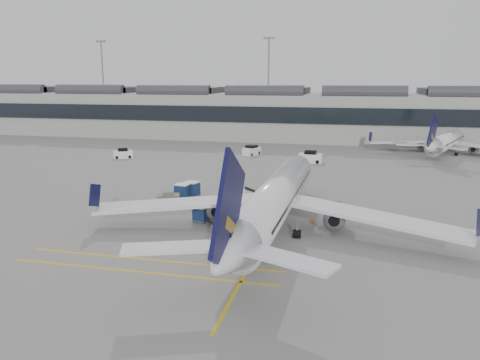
% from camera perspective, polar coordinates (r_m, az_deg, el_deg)
% --- Properties ---
extents(ground, '(220.00, 220.00, 0.00)m').
position_cam_1_polar(ground, '(49.03, -8.06, -5.16)').
color(ground, gray).
rests_on(ground, ground).
extents(terminal, '(200.00, 20.45, 12.40)m').
position_cam_1_polar(terminal, '(117.04, 4.70, 8.11)').
color(terminal, '#9E9E99').
rests_on(terminal, ground).
extents(light_masts, '(113.00, 0.60, 25.45)m').
position_cam_1_polar(light_masts, '(130.90, 4.96, 12.20)').
color(light_masts, slate).
rests_on(light_masts, ground).
extents(apron_markings, '(0.25, 60.00, 0.01)m').
position_cam_1_polar(apron_markings, '(55.96, 5.30, -2.88)').
color(apron_markings, gold).
rests_on(apron_markings, ground).
extents(airliner_main, '(36.10, 39.47, 10.49)m').
position_cam_1_polar(airliner_main, '(45.54, 4.25, -2.39)').
color(airliner_main, white).
rests_on(airliner_main, ground).
extents(airliner_far, '(28.00, 30.98, 8.70)m').
position_cam_1_polar(airliner_far, '(100.83, 23.98, 4.38)').
color(airliner_far, white).
rests_on(airliner_far, ground).
extents(belt_loader, '(4.50, 2.34, 1.78)m').
position_cam_1_polar(belt_loader, '(56.60, 1.16, -2.11)').
color(belt_loader, silver).
rests_on(belt_loader, ground).
extents(baggage_cart_a, '(2.20, 1.99, 1.92)m').
position_cam_1_polar(baggage_cart_a, '(59.08, -5.91, -1.05)').
color(baggage_cart_a, gray).
rests_on(baggage_cart_a, ground).
extents(baggage_cart_b, '(1.81, 1.53, 1.83)m').
position_cam_1_polar(baggage_cart_b, '(50.66, -2.82, -3.32)').
color(baggage_cart_b, gray).
rests_on(baggage_cart_b, ground).
extents(baggage_cart_c, '(1.76, 1.56, 1.60)m').
position_cam_1_polar(baggage_cart_c, '(48.74, -4.79, -4.13)').
color(baggage_cart_c, gray).
rests_on(baggage_cart_c, ground).
extents(baggage_cart_d, '(1.93, 1.66, 1.87)m').
position_cam_1_polar(baggage_cart_d, '(58.14, -7.04, -1.33)').
color(baggage_cart_d, gray).
rests_on(baggage_cart_d, ground).
extents(ramp_agent_a, '(0.71, 0.63, 1.64)m').
position_cam_1_polar(ramp_agent_a, '(51.90, 1.76, -3.11)').
color(ramp_agent_a, '#EC3E0C').
rests_on(ramp_agent_a, ground).
extents(ramp_agent_b, '(1.14, 1.14, 1.87)m').
position_cam_1_polar(ramp_agent_b, '(51.63, 0.77, -3.06)').
color(ramp_agent_b, red).
rests_on(ramp_agent_b, ground).
extents(pushback_tug, '(3.02, 2.41, 1.48)m').
position_cam_1_polar(pushback_tug, '(56.39, -8.71, -2.17)').
color(pushback_tug, '#595C4E').
rests_on(pushback_tug, ground).
extents(safety_cone_nose, '(0.40, 0.40, 0.55)m').
position_cam_1_polar(safety_cone_nose, '(67.59, 8.05, -0.06)').
color(safety_cone_nose, '#F24C0A').
rests_on(safety_cone_nose, ground).
extents(safety_cone_engine, '(0.32, 0.32, 0.45)m').
position_cam_1_polar(safety_cone_engine, '(49.02, 8.75, -4.91)').
color(safety_cone_engine, '#F24C0A').
rests_on(safety_cone_engine, ground).
extents(service_van_left, '(3.92, 3.28, 1.80)m').
position_cam_1_polar(service_van_left, '(90.06, -14.08, 3.12)').
color(service_van_left, silver).
rests_on(service_van_left, ground).
extents(service_van_mid, '(3.21, 4.23, 1.95)m').
position_cam_1_polar(service_van_mid, '(90.79, 1.42, 3.60)').
color(service_van_mid, silver).
rests_on(service_van_mid, ground).
extents(service_van_right, '(4.15, 2.26, 2.07)m').
position_cam_1_polar(service_van_right, '(83.63, 8.59, 2.75)').
color(service_van_right, silver).
rests_on(service_van_right, ground).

